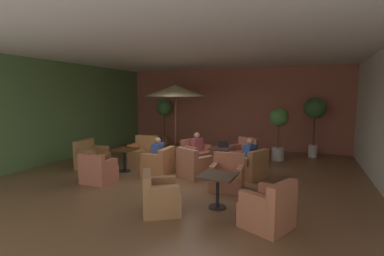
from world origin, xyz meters
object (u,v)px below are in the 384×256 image
object	(u,v)px
potted_tree_left_corner	(164,111)
patron_with_friend	(197,143)
open_laptop	(224,146)
armchair_mid_center_south	(91,158)
armchair_front_left_east	(196,155)
cafe_table_mid_center	(124,154)
armchair_front_right_south	(268,210)
armchair_front_left_south	(194,166)
cafe_table_front_right	(218,182)
patron_blue_shirt	(250,152)
potted_tree_mid_left	(279,126)
armchair_mid_center_west	(98,171)
armchair_mid_center_east	(144,153)
patio_umbrella_tall_red	(175,91)
armchair_front_left_west	(251,167)
armchair_front_right_east	(159,197)
cafe_table_front_left	(221,153)
armchair_front_right_north	(227,177)
iced_drink_cup	(220,146)
armchair_mid_center_north	(159,164)
potted_tree_mid_right	(315,112)
armchair_front_left_north	(244,155)

from	to	relation	value
potted_tree_left_corner	patron_with_friend	world-z (taller)	potted_tree_left_corner
open_laptop	armchair_mid_center_south	bearing A→B (deg)	-159.82
armchair_front_left_east	potted_tree_left_corner	xyz separation A→B (m)	(-2.78, 2.93, 1.29)
cafe_table_mid_center	potted_tree_left_corner	bearing A→B (deg)	103.75
armchair_front_left_east	patron_with_friend	bearing A→B (deg)	-24.21
armchair_front_right_south	armchair_front_left_south	bearing A→B (deg)	135.61
cafe_table_front_right	patron_blue_shirt	xyz separation A→B (m)	(0.20, 2.34, 0.17)
potted_tree_mid_left	armchair_mid_center_west	bearing A→B (deg)	-132.33
armchair_mid_center_west	open_laptop	bearing A→B (deg)	43.07
armchair_mid_center_east	potted_tree_left_corner	size ratio (longest dim) A/B	0.43
armchair_front_left_east	patio_umbrella_tall_red	size ratio (longest dim) A/B	0.39
armchair_mid_center_east	patron_with_friend	bearing A→B (deg)	16.79
armchair_front_left_west	cafe_table_front_right	xyz separation A→B (m)	(-0.24, -2.33, 0.24)
armchair_front_left_west	armchair_front_right_east	world-z (taller)	armchair_front_left_west
cafe_table_front_left	armchair_front_left_south	distance (m)	1.14
patron_with_friend	armchair_front_right_north	bearing A→B (deg)	-51.67
armchair_mid_center_south	potted_tree_left_corner	size ratio (longest dim) A/B	0.42
armchair_front_left_east	armchair_front_right_south	size ratio (longest dim) A/B	1.07
armchair_front_right_east	patio_umbrella_tall_red	bearing A→B (deg)	112.70
armchair_mid_center_east	open_laptop	xyz separation A→B (m)	(2.79, 0.14, 0.42)
iced_drink_cup	cafe_table_front_right	bearing A→B (deg)	-74.00
patron_blue_shirt	patron_with_friend	world-z (taller)	patron_blue_shirt
armchair_front_right_south	cafe_table_mid_center	bearing A→B (deg)	155.84
armchair_front_left_west	armchair_mid_center_north	bearing A→B (deg)	-163.05
armchair_front_left_west	potted_tree_left_corner	bearing A→B (deg)	141.21
armchair_front_right_east	armchair_mid_center_east	xyz separation A→B (m)	(-2.51, 3.34, 0.03)
armchair_front_left_east	armchair_mid_center_north	bearing A→B (deg)	-105.41
armchair_front_right_east	armchair_mid_center_south	distance (m)	4.16
armchair_front_left_south	armchair_front_left_east	bearing A→B (deg)	109.62
armchair_front_right_north	patron_blue_shirt	distance (m)	1.27
armchair_front_left_west	armchair_front_right_east	bearing A→B (deg)	-112.53
cafe_table_front_right	cafe_table_front_left	bearing A→B (deg)	105.39
armchair_front_left_west	cafe_table_mid_center	bearing A→B (deg)	-167.70
armchair_mid_center_east	cafe_table_front_left	bearing A→B (deg)	1.86
armchair_front_left_south	potted_tree_mid_right	world-z (taller)	potted_tree_mid_right
armchair_front_right_east	armchair_mid_center_west	xyz separation A→B (m)	(-2.40, 0.98, 0.00)
armchair_front_right_east	armchair_mid_center_east	bearing A→B (deg)	126.88
armchair_mid_center_north	patron_blue_shirt	distance (m)	2.60
armchair_front_right_east	potted_tree_mid_right	xyz separation A→B (m)	(2.86, 6.56, 1.39)
cafe_table_front_left	cafe_table_front_right	distance (m)	2.91
patron_blue_shirt	iced_drink_cup	bearing A→B (deg)	154.59
cafe_table_mid_center	iced_drink_cup	world-z (taller)	iced_drink_cup
armchair_front_right_north	armchair_mid_center_east	xyz separation A→B (m)	(-3.38, 1.53, 0.02)
armchair_front_left_west	patio_umbrella_tall_red	bearing A→B (deg)	149.99
armchair_front_left_south	armchair_mid_center_east	world-z (taller)	armchair_mid_center_east
potted_tree_mid_right	patron_blue_shirt	world-z (taller)	potted_tree_mid_right
armchair_mid_center_west	iced_drink_cup	xyz separation A→B (m)	(2.58, 2.47, 0.45)
armchair_front_left_south	armchair_front_left_west	world-z (taller)	armchair_front_left_south
cafe_table_front_left	patron_blue_shirt	size ratio (longest dim) A/B	1.01
armchair_front_left_south	armchair_front_left_north	bearing A→B (deg)	63.73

